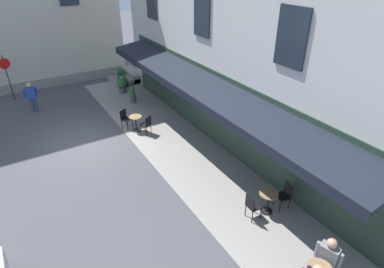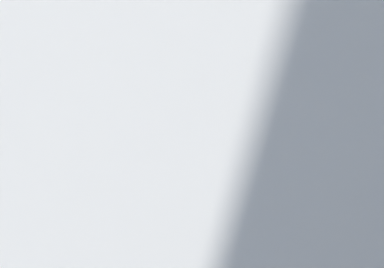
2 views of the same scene
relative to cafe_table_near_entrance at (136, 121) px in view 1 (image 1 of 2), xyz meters
The scene contains 17 objects.
ground_plane 2.41m from the cafe_table_near_entrance, 86.21° to the left, with size 70.00×70.00×0.00m, color #4C4C51.
sidewalk_cafe_terrace 3.30m from the cafe_table_near_entrance, 161.39° to the right, with size 20.50×3.20×0.01m, color gray.
back_alley_steps 7.12m from the cafe_table_near_entrance, 18.31° to the right, with size 2.40×1.75×0.60m.
cafe_table_near_entrance is the anchor object (origin of this frame).
cafe_chair_black_kerbside 0.63m from the cafe_table_near_entrance, 29.79° to the left, with size 0.55×0.55×0.91m.
cafe_chair_black_facing_street 0.63m from the cafe_table_near_entrance, 150.27° to the right, with size 0.55×0.55×0.91m.
cafe_chair_black_by_window 9.75m from the cafe_table_near_entrance, behind, with size 0.50×0.50×0.91m.
cafe_table_streetside 7.37m from the cafe_table_near_entrance, 168.31° to the right, with size 0.60×0.60×0.75m.
cafe_chair_black_near_door 7.23m from the cafe_table_near_entrance, behind, with size 0.42×0.42×0.91m.
cafe_chair_black_corner_left 7.64m from the cafe_table_near_entrance, 163.93° to the right, with size 0.47×0.47×0.91m.
seated_patron_in_grey 9.79m from the cafe_table_near_entrance, behind, with size 0.64×0.61×1.30m.
walking_pedestrian_in_blue 6.12m from the cafe_table_near_entrance, 38.13° to the left, with size 0.35×0.65×1.59m.
no_parking_sign 8.40m from the cafe_table_near_entrance, 33.27° to the left, with size 0.24×0.55×2.60m.
potted_plant_by_steps 5.10m from the cafe_table_near_entrance, 13.45° to the right, with size 0.62×0.62×0.88m.
potted_plant_entrance_left 7.20m from the cafe_table_near_entrance, 14.68° to the right, with size 0.53×0.53×0.81m.
potted_plant_mid_terrace 3.37m from the cafe_table_near_entrance, 19.54° to the right, with size 0.36×0.36×1.15m.
potted_plant_entrance_right 5.94m from the cafe_table_near_entrance, 15.68° to the right, with size 0.44×0.44×0.89m.
Camera 1 is at (-12.59, 2.15, 7.23)m, focal length 29.32 mm.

